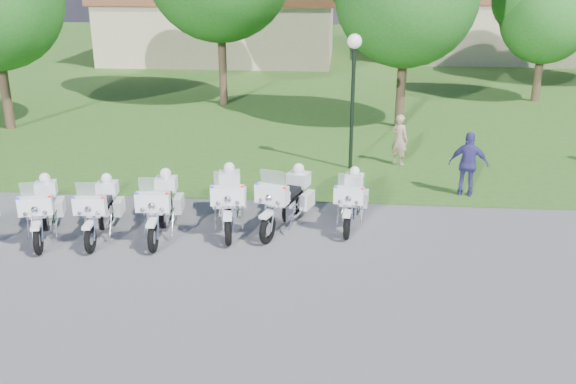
# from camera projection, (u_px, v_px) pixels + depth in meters

# --- Properties ---
(ground) EXTENTS (100.00, 100.00, 0.00)m
(ground) POSITION_uv_depth(u_px,v_px,m) (255.00, 247.00, 14.86)
(ground) COLOR #5C5C62
(ground) RESTS_ON ground
(grass_lawn) EXTENTS (100.00, 48.00, 0.01)m
(grass_lawn) POSITION_uv_depth(u_px,v_px,m) (314.00, 63.00, 40.08)
(grass_lawn) COLOR #315A1C
(grass_lawn) RESTS_ON ground
(motorcycle_1) EXTENTS (1.25, 2.38, 1.64)m
(motorcycle_1) POSITION_uv_depth(u_px,v_px,m) (43.00, 209.00, 15.23)
(motorcycle_1) COLOR black
(motorcycle_1) RESTS_ON ground
(motorcycle_2) EXTENTS (0.92, 2.39, 1.60)m
(motorcycle_2) POSITION_uv_depth(u_px,v_px,m) (100.00, 209.00, 15.31)
(motorcycle_2) COLOR black
(motorcycle_2) RESTS_ON ground
(motorcycle_3) EXTENTS (0.96, 2.55, 1.71)m
(motorcycle_3) POSITION_uv_depth(u_px,v_px,m) (161.00, 206.00, 15.38)
(motorcycle_3) COLOR black
(motorcycle_3) RESTS_ON ground
(motorcycle_4) EXTENTS (1.08, 2.58, 1.74)m
(motorcycle_4) POSITION_uv_depth(u_px,v_px,m) (229.00, 199.00, 15.74)
(motorcycle_4) COLOR black
(motorcycle_4) RESTS_ON ground
(motorcycle_5) EXTENTS (1.36, 2.49, 1.73)m
(motorcycle_5) POSITION_uv_depth(u_px,v_px,m) (286.00, 199.00, 15.75)
(motorcycle_5) COLOR black
(motorcycle_5) RESTS_ON ground
(motorcycle_6) EXTENTS (0.90, 2.33, 1.57)m
(motorcycle_6) POSITION_uv_depth(u_px,v_px,m) (351.00, 199.00, 15.96)
(motorcycle_6) COLOR black
(motorcycle_6) RESTS_ON ground
(lamp_post) EXTENTS (0.44, 0.44, 4.19)m
(lamp_post) POSITION_uv_depth(u_px,v_px,m) (354.00, 69.00, 19.27)
(lamp_post) COLOR black
(lamp_post) RESTS_ON ground
(tree_3) EXTENTS (4.64, 3.96, 6.18)m
(tree_3) POSITION_uv_depth(u_px,v_px,m) (546.00, 10.00, 28.36)
(tree_3) COLOR #38281C
(tree_3) RESTS_ON ground
(building_west) EXTENTS (14.56, 8.32, 4.10)m
(building_west) POSITION_uv_depth(u_px,v_px,m) (221.00, 27.00, 40.79)
(building_west) COLOR tan
(building_west) RESTS_ON ground
(building_east) EXTENTS (11.44, 7.28, 4.10)m
(building_east) POSITION_uv_depth(u_px,v_px,m) (488.00, 26.00, 41.25)
(building_east) COLOR tan
(building_east) RESTS_ON ground
(bystander_a) EXTENTS (0.71, 0.69, 1.64)m
(bystander_a) POSITION_uv_depth(u_px,v_px,m) (400.00, 140.00, 20.47)
(bystander_a) COLOR tan
(bystander_a) RESTS_ON ground
(bystander_c) EXTENTS (1.14, 0.65, 1.83)m
(bystander_c) POSITION_uv_depth(u_px,v_px,m) (468.00, 164.00, 17.77)
(bystander_c) COLOR navy
(bystander_c) RESTS_ON ground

